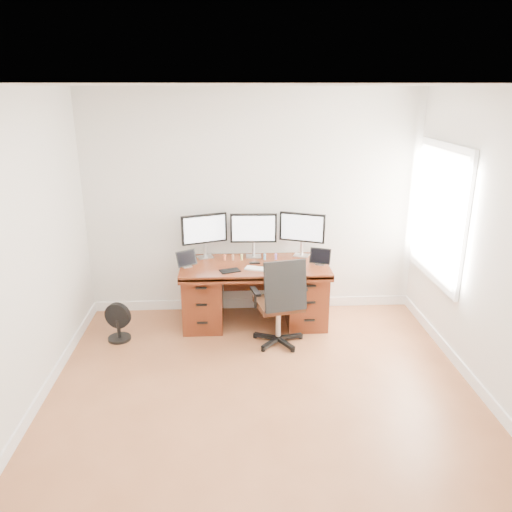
{
  "coord_description": "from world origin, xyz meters",
  "views": [
    {
      "loc": [
        -0.27,
        -3.61,
        2.69
      ],
      "look_at": [
        0.0,
        1.5,
        0.95
      ],
      "focal_mm": 35.0,
      "sensor_mm": 36.0,
      "label": 1
    }
  ],
  "objects_px": {
    "desk": "(255,291)",
    "floor_fan": "(118,323)",
    "keyboard": "(258,269)",
    "office_chair": "(280,316)",
    "monitor_center": "(253,230)"
  },
  "relations": [
    {
      "from": "desk",
      "to": "office_chair",
      "type": "bearing_deg",
      "value": -66.44
    },
    {
      "from": "monitor_center",
      "to": "keyboard",
      "type": "distance_m",
      "value": 0.55
    },
    {
      "from": "keyboard",
      "to": "desk",
      "type": "bearing_deg",
      "value": 117.16
    },
    {
      "from": "keyboard",
      "to": "office_chair",
      "type": "bearing_deg",
      "value": -37.64
    },
    {
      "from": "monitor_center",
      "to": "desk",
      "type": "bearing_deg",
      "value": -88.04
    },
    {
      "from": "office_chair",
      "to": "keyboard",
      "type": "distance_m",
      "value": 0.6
    },
    {
      "from": "monitor_center",
      "to": "keyboard",
      "type": "height_order",
      "value": "monitor_center"
    },
    {
      "from": "desk",
      "to": "keyboard",
      "type": "bearing_deg",
      "value": -83.37
    },
    {
      "from": "desk",
      "to": "floor_fan",
      "type": "xyz_separation_m",
      "value": [
        -1.54,
        -0.37,
        -0.19
      ]
    },
    {
      "from": "floor_fan",
      "to": "keyboard",
      "type": "xyz_separation_m",
      "value": [
        1.56,
        0.16,
        0.55
      ]
    },
    {
      "from": "desk",
      "to": "office_chair",
      "type": "distance_m",
      "value": 0.62
    },
    {
      "from": "office_chair",
      "to": "keyboard",
      "type": "bearing_deg",
      "value": 109.08
    },
    {
      "from": "desk",
      "to": "keyboard",
      "type": "distance_m",
      "value": 0.41
    },
    {
      "from": "office_chair",
      "to": "floor_fan",
      "type": "relative_size",
      "value": 2.34
    },
    {
      "from": "desk",
      "to": "keyboard",
      "type": "xyz_separation_m",
      "value": [
        0.02,
        -0.21,
        0.36
      ]
    }
  ]
}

